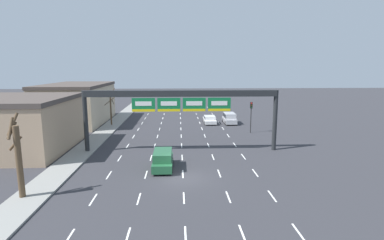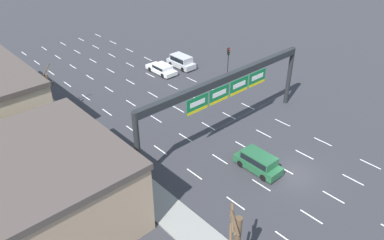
# 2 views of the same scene
# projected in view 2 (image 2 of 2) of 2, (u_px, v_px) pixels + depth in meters

# --- Properties ---
(ground_plane) EXTENTS (220.00, 220.00, 0.00)m
(ground_plane) POSITION_uv_depth(u_px,v_px,m) (293.00, 174.00, 33.73)
(ground_plane) COLOR #333338
(sidewalk_left) EXTENTS (2.80, 110.00, 0.15)m
(sidewalk_left) POSITION_uv_depth(u_px,v_px,m) (202.00, 240.00, 27.21)
(sidewalk_left) COLOR gray
(sidewalk_left) RESTS_ON ground_plane
(lane_dashes) EXTENTS (13.32, 67.00, 0.01)m
(lane_dashes) POSITION_uv_depth(u_px,v_px,m) (193.00, 117.00, 42.28)
(lane_dashes) COLOR white
(lane_dashes) RESTS_ON ground_plane
(sign_gantry) EXTENTS (21.90, 0.70, 6.96)m
(sign_gantry) POSITION_uv_depth(u_px,v_px,m) (227.00, 86.00, 36.19)
(sign_gantry) COLOR #232628
(sign_gantry) RESTS_ON ground_plane
(building_near) EXTENTS (12.52, 12.74, 6.20)m
(building_near) POSITION_uv_depth(u_px,v_px,m) (33.00, 193.00, 27.12)
(building_near) COLOR tan
(building_near) RESTS_ON ground_plane
(car_white) EXTENTS (1.99, 4.86, 1.30)m
(car_white) POSITION_uv_depth(u_px,v_px,m) (162.00, 68.00, 52.31)
(car_white) COLOR silver
(car_white) RESTS_ON ground_plane
(suv_green) EXTENTS (1.87, 4.46, 1.71)m
(suv_green) POSITION_uv_depth(u_px,v_px,m) (258.00, 161.00, 33.81)
(suv_green) COLOR #235B38
(suv_green) RESTS_ON ground_plane
(suv_silver) EXTENTS (1.93, 4.48, 1.80)m
(suv_silver) POSITION_uv_depth(u_px,v_px,m) (181.00, 61.00, 53.93)
(suv_silver) COLOR #B7B7BC
(suv_silver) RESTS_ON ground_plane
(traffic_light_near_gantry) EXTENTS (0.30, 0.35, 4.51)m
(traffic_light_near_gantry) POSITION_uv_depth(u_px,v_px,m) (228.00, 57.00, 49.13)
(traffic_light_near_gantry) COLOR black
(traffic_light_near_gantry) RESTS_ON ground_plane
(tree_bare_second) EXTENTS (1.92, 1.71, 6.01)m
(tree_bare_second) POSITION_uv_depth(u_px,v_px,m) (50.00, 93.00, 41.05)
(tree_bare_second) COLOR brown
(tree_bare_second) RESTS_ON sidewalk_left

